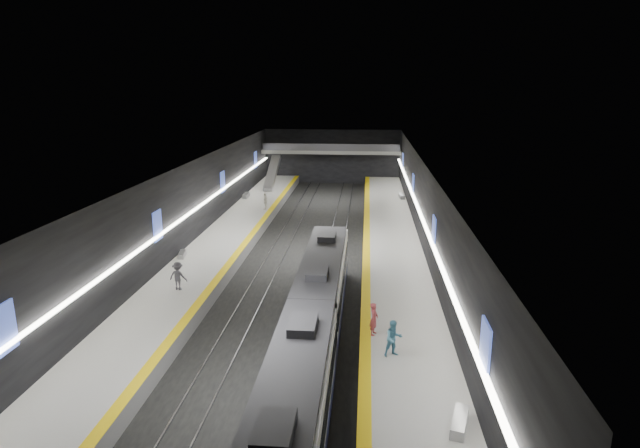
# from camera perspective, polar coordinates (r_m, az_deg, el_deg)

# --- Properties ---
(ground) EXTENTS (70.00, 70.00, 0.00)m
(ground) POSITION_cam_1_polar(r_m,az_deg,el_deg) (46.96, -1.53, -3.26)
(ground) COLOR black
(ground) RESTS_ON ground
(ceiling) EXTENTS (20.00, 70.00, 0.04)m
(ceiling) POSITION_cam_1_polar(r_m,az_deg,el_deg) (45.13, -1.60, 6.45)
(ceiling) COLOR beige
(ceiling) RESTS_ON wall_left
(wall_left) EXTENTS (0.04, 70.00, 8.00)m
(wall_left) POSITION_cam_1_polar(r_m,az_deg,el_deg) (48.05, -13.50, 1.70)
(wall_left) COLOR black
(wall_left) RESTS_ON ground
(wall_right) EXTENTS (0.04, 70.00, 8.00)m
(wall_right) POSITION_cam_1_polar(r_m,az_deg,el_deg) (45.85, 10.95, 1.22)
(wall_right) COLOR black
(wall_right) RESTS_ON ground
(wall_back) EXTENTS (20.00, 0.04, 8.00)m
(wall_back) POSITION_cam_1_polar(r_m,az_deg,el_deg) (80.22, 1.31, 7.21)
(wall_back) COLOR black
(wall_back) RESTS_ON ground
(platform_left) EXTENTS (5.00, 70.00, 1.00)m
(platform_left) POSITION_cam_1_polar(r_m,az_deg,el_deg) (48.21, -10.43, -2.40)
(platform_left) COLOR slate
(platform_left) RESTS_ON ground
(tile_surface_left) EXTENTS (5.00, 70.00, 0.02)m
(tile_surface_left) POSITION_cam_1_polar(r_m,az_deg,el_deg) (48.07, -10.46, -1.82)
(tile_surface_left) COLOR #B2B2AD
(tile_surface_left) RESTS_ON platform_left
(tactile_strip_left) EXTENTS (0.60, 70.00, 0.02)m
(tactile_strip_left) POSITION_cam_1_polar(r_m,az_deg,el_deg) (47.53, -7.90, -1.89)
(tactile_strip_left) COLOR yellow
(tactile_strip_left) RESTS_ON platform_left
(platform_right) EXTENTS (5.00, 70.00, 1.00)m
(platform_right) POSITION_cam_1_polar(r_m,az_deg,el_deg) (46.58, 7.68, -2.89)
(platform_right) COLOR slate
(platform_right) RESTS_ON ground
(tile_surface_right) EXTENTS (5.00, 70.00, 0.02)m
(tile_surface_right) POSITION_cam_1_polar(r_m,az_deg,el_deg) (46.43, 7.70, -2.29)
(tile_surface_right) COLOR #B2B2AD
(tile_surface_right) RESTS_ON platform_right
(tactile_strip_right) EXTENTS (0.60, 70.00, 0.02)m
(tactile_strip_right) POSITION_cam_1_polar(r_m,az_deg,el_deg) (46.37, 4.99, -2.22)
(tactile_strip_right) COLOR yellow
(tactile_strip_right) RESTS_ON platform_right
(rails) EXTENTS (6.52, 70.00, 0.12)m
(rails) POSITION_cam_1_polar(r_m,az_deg,el_deg) (46.94, -1.53, -3.19)
(rails) COLOR gray
(rails) RESTS_ON ground
(train) EXTENTS (2.69, 29.33, 3.60)m
(train) POSITION_cam_1_polar(r_m,az_deg,el_deg) (27.99, -0.96, -11.34)
(train) COLOR #10113A
(train) RESTS_ON ground
(ad_posters) EXTENTS (19.94, 53.50, 2.20)m
(ad_posters) POSITION_cam_1_polar(r_m,az_deg,el_deg) (46.74, -1.43, 2.38)
(ad_posters) COLOR #435BCB
(ad_posters) RESTS_ON wall_left
(cove_light_left) EXTENTS (0.25, 68.60, 0.12)m
(cove_light_left) POSITION_cam_1_polar(r_m,az_deg,el_deg) (48.03, -13.26, 1.46)
(cove_light_left) COLOR white
(cove_light_left) RESTS_ON wall_left
(cove_light_right) EXTENTS (0.25, 68.60, 0.12)m
(cove_light_right) POSITION_cam_1_polar(r_m,az_deg,el_deg) (45.87, 10.69, 0.98)
(cove_light_right) COLOR white
(cove_light_right) RESTS_ON wall_right
(mezzanine_bridge) EXTENTS (20.00, 3.00, 1.50)m
(mezzanine_bridge) POSITION_cam_1_polar(r_m,az_deg,el_deg) (78.04, 1.21, 7.76)
(mezzanine_bridge) COLOR gray
(mezzanine_bridge) RESTS_ON wall_left
(escalator) EXTENTS (1.20, 7.50, 3.92)m
(escalator) POSITION_cam_1_polar(r_m,az_deg,el_deg) (72.43, -5.13, 5.46)
(escalator) COLOR #99999E
(escalator) RESTS_ON platform_left
(bench_left_near) EXTENTS (0.75, 1.68, 0.40)m
(bench_left_near) POSITION_cam_1_polar(r_m,az_deg,el_deg) (44.47, -14.49, -3.15)
(bench_left_near) COLOR #99999E
(bench_left_near) RESTS_ON platform_left
(bench_left_far) EXTENTS (0.60, 2.04, 0.50)m
(bench_left_far) POSITION_cam_1_polar(r_m,az_deg,el_deg) (66.14, -7.90, 3.03)
(bench_left_far) COLOR #99999E
(bench_left_far) RESTS_ON platform_left
(bench_right_near) EXTENTS (1.07, 2.06, 0.48)m
(bench_right_near) POSITION_cam_1_polar(r_m,az_deg,el_deg) (23.72, 14.67, -19.78)
(bench_right_near) COLOR #99999E
(bench_right_near) RESTS_ON platform_right
(bench_right_far) EXTENTS (0.71, 1.96, 0.47)m
(bench_right_far) POSITION_cam_1_polar(r_m,az_deg,el_deg) (65.89, 8.70, 2.95)
(bench_right_far) COLOR #99999E
(bench_right_far) RESTS_ON platform_right
(passenger_right_a) EXTENTS (0.60, 0.77, 1.85)m
(passenger_right_a) POSITION_cam_1_polar(r_m,az_deg,el_deg) (30.06, 5.77, -10.07)
(passenger_right_a) COLOR #B14247
(passenger_right_a) RESTS_ON platform_right
(passenger_right_b) EXTENTS (1.14, 1.02, 1.93)m
(passenger_right_b) POSITION_cam_1_polar(r_m,az_deg,el_deg) (27.98, 7.86, -12.03)
(passenger_right_b) COLOR #5091AE
(passenger_right_b) RESTS_ON platform_right
(passenger_left_a) EXTENTS (0.47, 1.09, 1.85)m
(passenger_left_a) POSITION_cam_1_polar(r_m,az_deg,el_deg) (59.30, -5.86, 2.41)
(passenger_left_a) COLOR silver
(passenger_left_a) RESTS_ON platform_left
(passenger_left_b) EXTENTS (1.36, 0.93, 1.94)m
(passenger_left_b) POSITION_cam_1_polar(r_m,az_deg,el_deg) (37.31, -14.91, -5.41)
(passenger_left_b) COLOR #424149
(passenger_left_b) RESTS_ON platform_left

